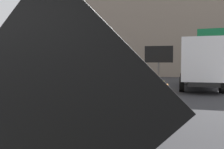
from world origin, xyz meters
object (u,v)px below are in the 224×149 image
Objects in this scene: roadwork_sign at (51,112)px; pickup_car at (87,84)px; arrow_board_trailer at (158,85)px; highway_guide_sign at (220,44)px; traffic_cone_mid_lane at (135,119)px; traffic_cone_curbside at (151,93)px; box_truck at (199,63)px; traffic_cone_far_lane at (146,102)px.

roadwork_sign is 0.48× the size of pickup_car.
arrow_board_trailer reaches higher than roadwork_sign.
highway_guide_sign is (4.24, 9.42, 2.94)m from arrow_board_trailer.
traffic_cone_mid_lane is (0.38, -8.04, -0.17)m from arrow_board_trailer.
box_truck is at bearing 68.26° from traffic_cone_curbside.
traffic_cone_curbside is at bearing 95.08° from roadwork_sign.
traffic_cone_far_lane is (0.19, -5.20, -0.19)m from arrow_board_trailer.
pickup_car is 7.59× the size of traffic_cone_mid_lane.
traffic_cone_far_lane is at bearing 95.30° from roadwork_sign.
box_truck reaches higher than roadwork_sign.
traffic_cone_mid_lane is at bearing -85.84° from traffic_cone_curbside.
highway_guide_sign reaches higher than pickup_car.
traffic_cone_mid_lane is (-0.51, 4.75, -1.16)m from roadwork_sign.
highway_guide_sign reaches higher than traffic_cone_far_lane.
traffic_cone_far_lane is (3.28, -2.03, -0.41)m from pickup_car.
roadwork_sign reaches higher than traffic_cone_far_lane.
box_truck reaches higher than traffic_cone_mid_lane.
traffic_cone_mid_lane is 5.33m from traffic_cone_curbside.
traffic_cone_mid_lane is 1.09× the size of traffic_cone_far_lane.
traffic_cone_curbside reaches higher than traffic_cone_far_lane.
box_truck is 11.42m from traffic_cone_mid_lane.
highway_guide_sign reaches higher than traffic_cone_curbside.
traffic_cone_mid_lane is at bearing -99.88° from box_truck.
roadwork_sign is at bearing -83.89° from traffic_cone_mid_lane.
roadwork_sign is 10.44m from pickup_car.
arrow_board_trailer is 2.73m from traffic_cone_curbside.
box_truck is 13.30× the size of traffic_cone_far_lane.
traffic_cone_curbside is at bearing 8.22° from pickup_car.
pickup_car is 7.59× the size of traffic_cone_curbside.
traffic_cone_mid_lane is (-1.94, -11.17, -1.42)m from box_truck.
traffic_cone_curbside is at bearing -111.74° from box_truck.
roadwork_sign is 10.17m from traffic_cone_curbside.
box_truck reaches higher than pickup_car.
highway_guide_sign is 7.80× the size of traffic_cone_curbside.
arrow_board_trailer is 4.21× the size of traffic_cone_curbside.
roadwork_sign is at bearing -95.16° from box_truck.
traffic_cone_far_lane is (-2.14, -8.33, -1.44)m from box_truck.
pickup_car is (-3.98, 9.62, -0.77)m from roadwork_sign.
roadwork_sign is at bearing -67.52° from pickup_car.
roadwork_sign reaches higher than traffic_cone_curbside.
roadwork_sign reaches higher than pickup_car.
traffic_cone_mid_lane reaches higher than traffic_cone_far_lane.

